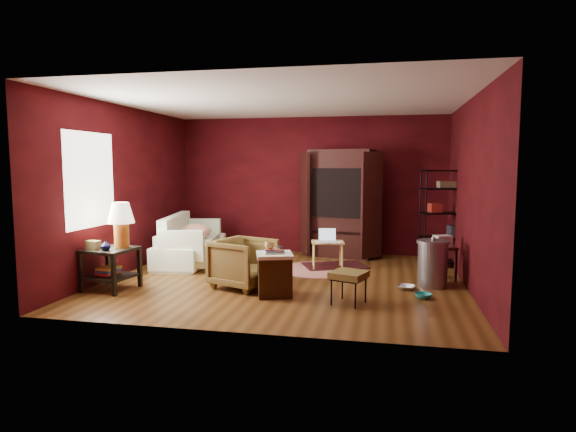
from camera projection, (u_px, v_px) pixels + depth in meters
name	position (u px, v px, depth m)	size (l,w,h in m)	color
room	(283.00, 192.00, 7.52)	(5.54, 5.04, 2.84)	brown
sofa	(191.00, 241.00, 9.01)	(2.08, 0.61, 0.81)	white
armchair	(244.00, 261.00, 7.14)	(0.78, 0.73, 0.81)	black
pet_bowl_steel	(407.00, 281.00, 7.04)	(0.25, 0.06, 0.25)	silver
pet_bowl_turquoise	(424.00, 290.00, 6.57)	(0.23, 0.07, 0.23)	teal
vase	(106.00, 246.00, 6.79)	(0.14, 0.15, 0.14)	#0B0D38
mug	(269.00, 244.00, 6.63)	(0.13, 0.10, 0.13)	#D7B869
side_table	(116.00, 237.00, 7.01)	(0.72, 0.72, 1.28)	black
sofa_cushions	(190.00, 242.00, 8.96)	(1.12, 2.06, 0.82)	white
hamper	(275.00, 274.00, 6.70)	(0.61, 0.61, 0.69)	#3B230D
footstool	(349.00, 276.00, 6.29)	(0.54, 0.54, 0.43)	black
rug_round	(319.00, 269.00, 8.39)	(1.78, 1.78, 0.01)	beige
rug_oriental	(335.00, 265.00, 8.68)	(1.30, 1.10, 0.01)	#501518
laptop_desk	(328.00, 244.00, 8.47)	(0.62, 0.53, 0.69)	#F9DC71
tv_armoire	(341.00, 201.00, 9.58)	(1.65, 1.06, 2.12)	black
wire_shelving	(446.00, 214.00, 8.56)	(0.91, 0.55, 1.74)	black
small_stand	(442.00, 247.00, 7.60)	(0.47, 0.47, 0.71)	black
trash_can	(433.00, 263.00, 7.20)	(0.60, 0.60, 0.75)	gray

